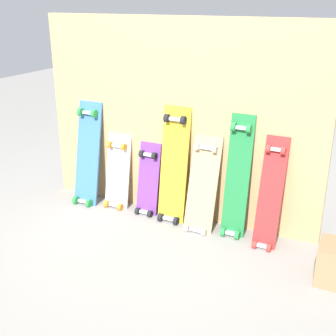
% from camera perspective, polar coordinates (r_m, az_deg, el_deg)
% --- Properties ---
extents(ground_plane, '(12.00, 12.00, 0.00)m').
position_cam_1_polar(ground_plane, '(3.56, 0.51, -6.05)').
color(ground_plane, gray).
extents(plywood_wall_panel, '(2.22, 0.04, 1.50)m').
position_cam_1_polar(plywood_wall_panel, '(3.34, 1.08, 5.94)').
color(plywood_wall_panel, tan).
rests_on(plywood_wall_panel, ground).
extents(skateboard_blue, '(0.22, 0.25, 0.90)m').
position_cam_1_polar(skateboard_blue, '(3.72, -10.22, 1.32)').
color(skateboard_blue, '#386BAD').
rests_on(skateboard_blue, ground).
extents(skateboard_white, '(0.21, 0.18, 0.67)m').
position_cam_1_polar(skateboard_white, '(3.64, -6.45, -0.92)').
color(skateboard_white, silver).
rests_on(skateboard_white, ground).
extents(skateboard_purple, '(0.18, 0.18, 0.63)m').
position_cam_1_polar(skateboard_purple, '(3.52, -2.57, -1.95)').
color(skateboard_purple, '#6B338C').
rests_on(skateboard_purple, ground).
extents(skateboard_yellow, '(0.21, 0.20, 0.94)m').
position_cam_1_polar(skateboard_yellow, '(3.35, 0.72, -0.20)').
color(skateboard_yellow, gold).
rests_on(skateboard_yellow, ground).
extents(skateboard_natural, '(0.22, 0.25, 0.76)m').
position_cam_1_polar(skateboard_natural, '(3.27, 4.38, -2.69)').
color(skateboard_natural, tan).
rests_on(skateboard_natural, ground).
extents(skateboard_green, '(0.17, 0.21, 0.94)m').
position_cam_1_polar(skateboard_green, '(3.18, 8.79, -1.67)').
color(skateboard_green, '#1E7238').
rests_on(skateboard_green, ground).
extents(skateboard_red, '(0.16, 0.26, 0.82)m').
position_cam_1_polar(skateboard_red, '(3.12, 12.84, -3.73)').
color(skateboard_red, '#B22626').
rests_on(skateboard_red, ground).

